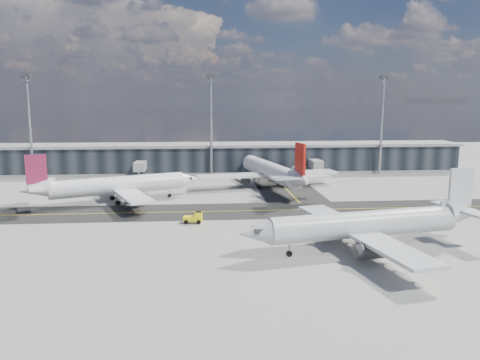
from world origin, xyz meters
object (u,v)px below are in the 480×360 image
at_px(airliner_near, 367,224).
at_px(service_van, 279,179).
at_px(baggage_tug, 195,217).
at_px(airliner_redtail, 271,171).
at_px(airliner_af, 116,186).

height_order(airliner_near, service_van, airliner_near).
bearing_deg(service_van, baggage_tug, -152.42).
distance_m(airliner_redtail, airliner_near, 50.20).
height_order(baggage_tug, service_van, baggage_tug).
bearing_deg(airliner_redtail, service_van, 56.19).
bearing_deg(airliner_near, service_van, -7.64).
relative_size(airliner_near, baggage_tug, 11.08).
relative_size(airliner_redtail, airliner_near, 1.11).
height_order(airliner_af, baggage_tug, airliner_af).
relative_size(baggage_tug, service_van, 0.63).
distance_m(airliner_redtail, service_van, 9.89).
bearing_deg(baggage_tug, airliner_near, 61.40).
xyz_separation_m(airliner_af, airliner_near, (42.25, -35.52, 0.10)).
height_order(airliner_redtail, baggage_tug, airliner_redtail).
distance_m(airliner_near, service_van, 58.51).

